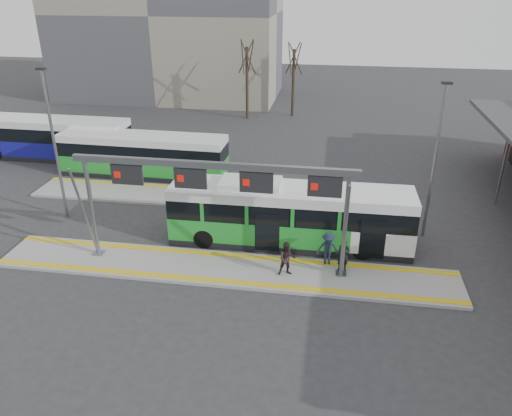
{
  "coord_description": "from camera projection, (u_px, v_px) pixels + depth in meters",
  "views": [
    {
      "loc": [
        4.7,
        -19.77,
        12.86
      ],
      "look_at": [
        1.05,
        3.0,
        1.97
      ],
      "focal_mm": 35.0,
      "sensor_mm": 36.0,
      "label": 1
    }
  ],
  "objects": [
    {
      "name": "passenger_a",
      "position": [
        343.0,
        255.0,
        23.25
      ],
      "size": [
        0.6,
        0.41,
        1.59
      ],
      "primitive_type": "imported",
      "rotation": [
        0.0,
        0.0,
        0.05
      ],
      "color": "black",
      "rests_on": "platform_main"
    },
    {
      "name": "tree_mid",
      "position": [
        294.0,
        59.0,
        47.32
      ],
      "size": [
        1.4,
        1.4,
        7.22
      ],
      "color": "#382B21",
      "rests_on": "ground"
    },
    {
      "name": "passenger_c",
      "position": [
        328.0,
        249.0,
        23.69
      ],
      "size": [
        1.17,
        0.78,
        1.68
      ],
      "primitive_type": "imported",
      "rotation": [
        0.0,
        0.0,
        0.15
      ],
      "color": "#1C2433",
      "rests_on": "platform_main"
    },
    {
      "name": "platform_main",
      "position": [
        224.0,
        269.0,
        23.79
      ],
      "size": [
        22.0,
        3.0,
        0.15
      ],
      "primitive_type": "cube",
      "color": "gray",
      "rests_on": "ground"
    },
    {
      "name": "apartment_block",
      "position": [
        167.0,
        10.0,
        54.03
      ],
      "size": [
        24.5,
        12.5,
        18.4
      ],
      "color": "gray",
      "rests_on": "ground"
    },
    {
      "name": "gantry",
      "position": [
        215.0,
        185.0,
        22.26
      ],
      "size": [
        13.0,
        1.68,
        5.2
      ],
      "color": "slate",
      "rests_on": "platform_main"
    },
    {
      "name": "hero_bus",
      "position": [
        289.0,
        216.0,
        25.63
      ],
      "size": [
        12.38,
        2.77,
        3.39
      ],
      "rotation": [
        0.0,
        0.0,
        0.01
      ],
      "color": "black",
      "rests_on": "ground"
    },
    {
      "name": "bg_bus_green",
      "position": [
        143.0,
        155.0,
        34.47
      ],
      "size": [
        11.65,
        2.72,
        2.9
      ],
      "rotation": [
        0.0,
        0.0,
        -0.02
      ],
      "color": "black",
      "rests_on": "ground"
    },
    {
      "name": "bg_bus_blue",
      "position": [
        53.0,
        139.0,
        37.66
      ],
      "size": [
        11.71,
        2.69,
        3.05
      ],
      "rotation": [
        0.0,
        0.0,
        -0.01
      ],
      "color": "black",
      "rests_on": "ground"
    },
    {
      "name": "lamp_west",
      "position": [
        54.0,
        143.0,
        27.1
      ],
      "size": [
        0.5,
        0.25,
        8.5
      ],
      "color": "slate",
      "rests_on": "ground"
    },
    {
      "name": "tactile_second",
      "position": [
        194.0,
        188.0,
        32.49
      ],
      "size": [
        20.0,
        0.35,
        0.02
      ],
      "color": "yellow",
      "rests_on": "platform_second"
    },
    {
      "name": "lamp_east",
      "position": [
        435.0,
        159.0,
        25.15
      ],
      "size": [
        0.5,
        0.25,
        8.22
      ],
      "color": "slate",
      "rests_on": "ground"
    },
    {
      "name": "passenger_b",
      "position": [
        287.0,
        259.0,
        22.87
      ],
      "size": [
        0.94,
        0.82,
        1.67
      ],
      "primitive_type": "imported",
      "rotation": [
        0.0,
        0.0,
        0.25
      ],
      "color": "#2C1D21",
      "rests_on": "platform_main"
    },
    {
      "name": "tactile_main",
      "position": [
        224.0,
        267.0,
        23.75
      ],
      "size": [
        22.0,
        2.65,
        0.02
      ],
      "color": "yellow",
      "rests_on": "platform_main"
    },
    {
      "name": "platform_second",
      "position": [
        190.0,
        196.0,
        31.5
      ],
      "size": [
        20.0,
        3.0,
        0.15
      ],
      "primitive_type": "cube",
      "color": "gray",
      "rests_on": "ground"
    },
    {
      "name": "ground",
      "position": [
        224.0,
        270.0,
        23.82
      ],
      "size": [
        120.0,
        120.0,
        0.0
      ],
      "primitive_type": "plane",
      "color": "#2D2D30",
      "rests_on": "ground"
    },
    {
      "name": "tree_left",
      "position": [
        247.0,
        57.0,
        46.29
      ],
      "size": [
        1.4,
        1.4,
        7.6
      ],
      "color": "#382B21",
      "rests_on": "ground"
    },
    {
      "name": "tree_far",
      "position": [
        99.0,
        46.0,
        52.02
      ],
      "size": [
        1.4,
        1.4,
        7.81
      ],
      "color": "#382B21",
      "rests_on": "ground"
    }
  ]
}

